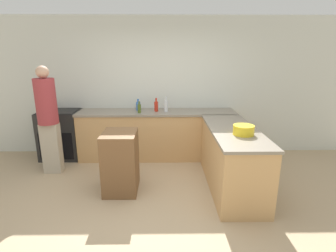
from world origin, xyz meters
TOP-DOWN VIEW (x-y plane):
  - ground_plane at (0.00, 0.00)m, footprint 14.00×14.00m
  - wall_back at (0.00, 2.17)m, footprint 8.00×0.06m
  - counter_back at (0.00, 1.82)m, footprint 3.02×0.66m
  - counter_peninsula at (1.16, 0.59)m, footprint 0.69×1.86m
  - range_oven at (-1.89, 1.84)m, footprint 0.74×0.61m
  - island_table at (-0.50, 0.50)m, footprint 0.49×0.60m
  - mixing_bowl at (1.22, 0.30)m, footprint 0.28×0.28m
  - hot_sauce_bottle at (-0.01, 1.83)m, footprint 0.07×0.07m
  - water_bottle_blue at (-0.37, 1.92)m, footprint 0.08×0.08m
  - olive_oil_bottle at (-0.32, 1.69)m, footprint 0.06×0.06m
  - vinegar_bottle_clear at (0.18, 1.76)m, footprint 0.07×0.07m
  - person_by_range at (-1.79, 1.15)m, footprint 0.33×0.33m

SIDE VIEW (x-z plane):
  - ground_plane at x=0.00m, z-range 0.00..0.00m
  - island_table at x=-0.50m, z-range 0.00..0.91m
  - counter_back at x=0.00m, z-range 0.00..0.93m
  - counter_peninsula at x=1.16m, z-range 0.00..0.93m
  - range_oven at x=-1.89m, z-range 0.00..0.94m
  - person_by_range at x=-1.79m, z-range 0.08..1.90m
  - mixing_bowl at x=1.22m, z-range 0.93..1.06m
  - olive_oil_bottle at x=-0.32m, z-range 0.91..1.12m
  - water_bottle_blue at x=-0.37m, z-range 0.91..1.13m
  - hot_sauce_bottle at x=-0.01m, z-range 0.91..1.16m
  - vinegar_bottle_clear at x=0.18m, z-range 0.90..1.19m
  - wall_back at x=0.00m, z-range 0.00..2.70m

